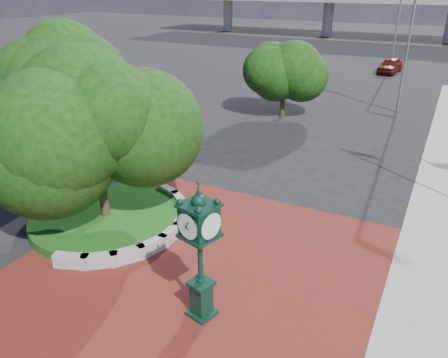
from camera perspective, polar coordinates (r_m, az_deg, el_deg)
ground at (r=16.34m, az=-1.64°, el=-9.71°), size 200.00×200.00×0.00m
plaza at (r=15.62m, az=-3.46°, el=-11.46°), size 12.00×12.00×0.04m
planter_wall at (r=17.48m, az=-9.50°, el=-6.54°), size 2.96×6.77×0.54m
grass_bed at (r=18.84m, az=-15.13°, el=-4.92°), size 6.10×6.10×0.40m
tree_planter at (r=17.43m, az=-16.39°, el=5.24°), size 5.20×5.20×6.33m
tree_northwest at (r=26.32m, az=-22.08°, el=11.68°), size 5.60×5.60×6.93m
tree_street at (r=32.17m, az=7.89°, el=13.63°), size 4.40×4.40×5.45m
post_clock at (r=12.32m, az=-3.15°, el=-8.92°), size 1.08×1.08×4.38m
parked_car at (r=52.07m, az=20.89°, el=13.70°), size 2.36×4.85×1.59m
street_lamp_near at (r=35.14m, az=23.53°, el=17.33°), size 2.16×1.06×10.15m
street_lamp_far at (r=54.71m, az=22.17°, el=19.55°), size 2.18×1.12×10.31m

